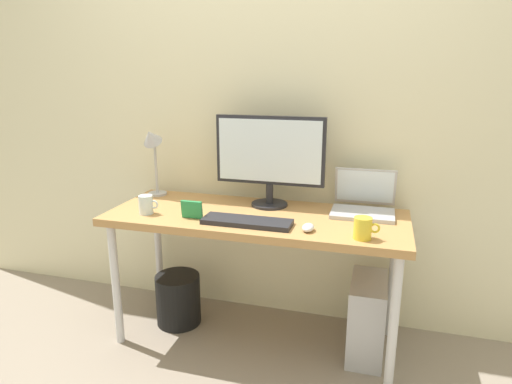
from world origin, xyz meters
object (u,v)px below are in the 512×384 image
Objects in this scene: desk_lamp at (152,147)px; coffee_mug at (363,228)px; glass_cup at (146,205)px; photo_frame at (192,209)px; computer_tower at (367,318)px; monitor at (270,155)px; keyboard at (248,222)px; laptop at (364,202)px; wastebasket at (178,299)px; desk at (256,226)px; mouse at (308,227)px.

coffee_mug is at bearing -17.00° from desk_lamp.
glass_cup reaches higher than photo_frame.
coffee_mug reaches higher than computer_tower.
monitor reaches higher than keyboard.
wastebasket is (-1.02, -0.16, -0.64)m from laptop.
glass_cup is at bearing -109.84° from wastebasket.
desk_lamp reaches higher than desk.
laptop reaches higher than wastebasket.
desk is 2.59× the size of monitor.
desk_lamp is 1.52m from computer_tower.
desk is 3.69× the size of computer_tower.
computer_tower is at bearing -14.30° from monitor.
desk is 5.17× the size of wastebasket.
glass_cup is (-1.11, 0.06, -0.00)m from coffee_mug.
coffee_mug is (0.25, -0.03, 0.03)m from mouse.
mouse is at bearing -1.75° from glass_cup.
monitor is 0.43m from keyboard.
photo_frame is (0.26, -0.01, -0.00)m from glass_cup.
glass_cup reaches higher than keyboard.
desk_lamp is at bearing 179.95° from monitor.
keyboard is at bearing 177.18° from mouse.
laptop reaches higher than mouse.
desk_lamp is 1.41× the size of wastebasket.
wastebasket is at bearing 167.10° from coffee_mug.
desk_lamp is (-1.21, -0.02, 0.24)m from laptop.
mouse is at bearing -1.74° from photo_frame.
mouse is at bearing -14.63° from wastebasket.
glass_cup is (-1.09, -0.34, -0.01)m from laptop.
desk is 17.24× the size of mouse.
computer_tower is (1.15, 0.17, -0.57)m from glass_cup.
coffee_mug is at bearing -3.39° from photo_frame.
mouse is at bearing -2.82° from keyboard.
desk_lamp is 3.65× the size of coffee_mug.
wastebasket is at bearing 70.16° from glass_cup.
desk is 0.60m from coffee_mug.
keyboard is 1.47× the size of wastebasket.
mouse is 0.82× the size of photo_frame.
laptop is (0.54, 0.19, 0.12)m from desk.
laptop is 0.76× the size of computer_tower.
monitor reaches higher than laptop.
keyboard is at bearing -146.76° from laptop.
wastebasket is at bearing 158.67° from keyboard.
monitor reaches higher than desk.
monitor reaches higher than computer_tower.
monitor reaches higher than mouse.
desk_lamp is at bearing 165.99° from desk.
glass_cup reaches higher than mouse.
desk is 14.10× the size of photo_frame.
desk is at bearing 28.28° from photo_frame.
computer_tower is at bearing 17.25° from keyboard.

